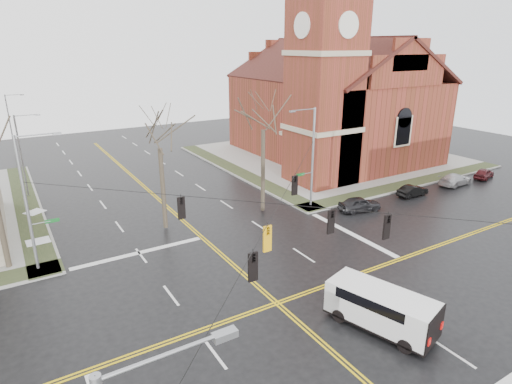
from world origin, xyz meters
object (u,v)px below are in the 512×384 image
cargo_van (377,305)px  parked_car_c (455,179)px  signal_pole_nw (29,200)px  tree_nw_near (159,143)px  church (331,93)px  streetlight_north_a (22,153)px  streetlight_north_b (11,122)px  parked_car_d (484,173)px  signal_pole_ne (311,155)px  parked_car_a (360,204)px  tree_ne (263,124)px  parked_car_b (413,191)px

cargo_van → parked_car_c: 28.53m
signal_pole_nw → tree_nw_near: (9.48, 2.08, 2.24)m
cargo_van → tree_nw_near: bearing=89.0°
signal_pole_nw → church: bearing=20.2°
streetlight_north_a → tree_nw_near: bearing=-58.6°
streetlight_north_b → parked_car_d: streetlight_north_b is taller
church → signal_pole_nw: church is taller
cargo_van → parked_car_c: bearing=10.0°
signal_pole_ne → parked_car_c: size_ratio=2.10×
parked_car_a → tree_ne: tree_ne is taller
cargo_van → tree_ne: bearing=60.9°
signal_pole_ne → parked_car_c: signal_pole_ne is taller
signal_pole_ne → signal_pole_nw: (-22.64, 0.00, 0.00)m
signal_pole_nw → parked_car_b: signal_pole_nw is taller
signal_pole_nw → parked_car_a: (25.89, -3.18, -4.29)m
cargo_van → tree_nw_near: 19.68m
parked_car_d → parked_car_c: bearing=73.5°
parked_car_b → tree_nw_near: (-23.75, 5.07, 6.62)m
church → tree_nw_near: church is taller
parked_car_c → parked_car_d: bearing=-95.0°
signal_pole_nw → parked_car_b: size_ratio=2.63×
parked_car_a → tree_nw_near: size_ratio=0.39×
church → parked_car_b: 18.30m
church → parked_car_b: size_ratio=8.04×
parked_car_a → parked_car_d: (19.09, 0.07, -0.08)m
church → parked_car_c: church is taller
streetlight_north_b → parked_car_c: size_ratio=1.87×
parked_car_c → signal_pole_ne: bearing=77.1°
cargo_van → tree_nw_near: (-5.19, 18.04, 5.90)m
cargo_van → parked_car_a: cargo_van is taller
streetlight_north_a → cargo_van: size_ratio=1.31×
signal_pole_ne → streetlight_north_a: (-21.97, 16.50, -0.48)m
signal_pole_ne → signal_pole_nw: same height
tree_ne → tree_nw_near: bearing=174.4°
church → tree_nw_near: (-26.61, -11.20, -1.25)m
signal_pole_ne → streetlight_north_a: signal_pole_ne is taller
signal_pole_nw → parked_car_c: size_ratio=2.10×
parked_car_a → tree_ne: bearing=71.7°
parked_car_c → parked_car_b: bearing=87.0°
church → parked_car_a: size_ratio=7.05×
church → parked_car_b: (-2.86, -16.28, -7.87)m
streetlight_north_a → church: bearing=-5.2°
parked_car_d → parked_car_a: bearing=75.4°
streetlight_north_b → tree_ne: tree_ne is taller
church → tree_ne: bearing=-145.8°
parked_car_c → church: bearing=10.5°
cargo_van → parked_car_c: cargo_van is taller
signal_pole_nw → streetlight_north_b: bearing=89.0°
cargo_van → parked_car_b: bearing=17.9°
signal_pole_ne → parked_car_b: size_ratio=2.63×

